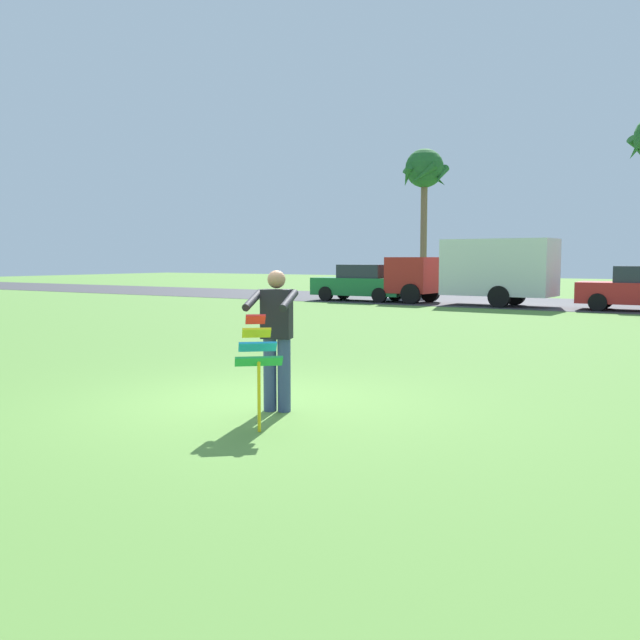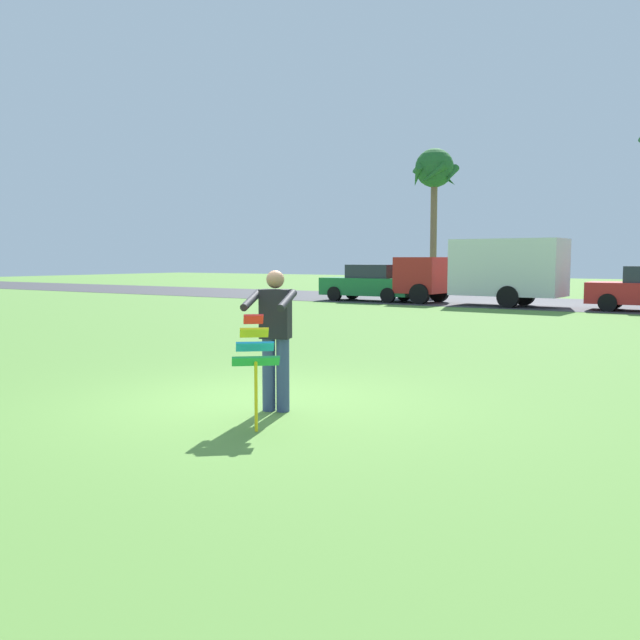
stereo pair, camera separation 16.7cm
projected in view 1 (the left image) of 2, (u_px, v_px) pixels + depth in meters
The scene contains 7 objects.
ground_plane at pixel (260, 403), 8.98m from camera, with size 120.00×120.00×0.00m, color #568438.
road_strip at pixel (590, 305), 27.67m from camera, with size 120.00×8.00×0.01m, color #38383D.
person_kite_flyer at pixel (276, 335), 8.39m from camera, with size 0.69×0.76×1.73m.
kite_held at pixel (258, 352), 7.57m from camera, with size 0.69×0.72×1.24m.
parked_car_green at pixel (361, 283), 30.36m from camera, with size 4.24×1.91×1.60m.
parked_truck_red_cab at pixel (479, 270), 27.52m from camera, with size 6.76×2.27×2.62m.
palm_tree_left_near at pixel (424, 174), 37.77m from camera, with size 2.58×2.71×7.83m.
Camera 1 is at (5.33, -7.11, 1.87)m, focal length 38.82 mm.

